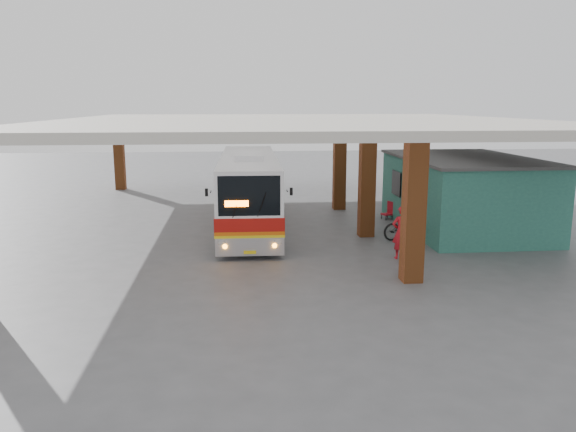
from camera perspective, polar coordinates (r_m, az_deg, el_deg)
The scene contains 8 objects.
ground at distance 19.91m, azimuth 1.42°, elevation -4.19°, with size 90.00×90.00×0.00m, color #515154.
brick_columns at distance 24.54m, azimuth 3.36°, elevation 3.94°, with size 20.10×21.60×4.35m.
canopy_roof at distance 25.71m, azimuth 0.83°, elevation 9.50°, with size 21.00×23.00×0.30m, color beige.
shop_building at distance 25.33m, azimuth 17.40°, elevation 2.27°, with size 5.20×8.20×3.11m.
coach_bus at distance 24.59m, azimuth -3.99°, elevation 2.71°, with size 2.68×11.48×3.32m.
motorcycle at distance 22.86m, azimuth 12.02°, elevation -0.97°, with size 0.74×2.11×1.11m, color black.
pedestrian at distance 19.90m, azimuth 11.46°, elevation -1.62°, with size 0.69×0.45×1.89m, color red.
red_chair at distance 26.73m, azimuth 10.20°, elevation 0.50°, with size 0.56×0.56×0.83m.
Camera 1 is at (-2.32, -19.04, 5.34)m, focal length 35.00 mm.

